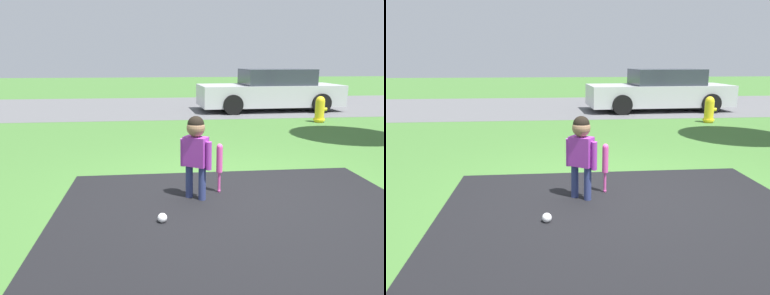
# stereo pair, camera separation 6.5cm
# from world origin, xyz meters

# --- Properties ---
(ground_plane) EXTENTS (60.00, 60.00, 0.00)m
(ground_plane) POSITION_xyz_m (0.00, 0.00, 0.00)
(ground_plane) COLOR #3D6B2D
(street_strip) EXTENTS (40.00, 6.00, 0.01)m
(street_strip) POSITION_xyz_m (0.00, 8.79, 0.00)
(street_strip) COLOR #59595B
(street_strip) RESTS_ON ground
(child) EXTENTS (0.34, 0.28, 0.98)m
(child) POSITION_xyz_m (-0.47, -0.02, 0.64)
(child) COLOR navy
(child) RESTS_ON ground
(baseball_bat) EXTENTS (0.08, 0.08, 0.62)m
(baseball_bat) POSITION_xyz_m (-0.16, 0.16, 0.40)
(baseball_bat) COLOR #E54CA5
(baseball_bat) RESTS_ON ground
(sports_ball) EXTENTS (0.10, 0.10, 0.10)m
(sports_ball) POSITION_xyz_m (-0.88, -0.65, 0.05)
(sports_ball) COLOR white
(sports_ball) RESTS_ON ground
(fire_hydrant) EXTENTS (0.33, 0.30, 0.68)m
(fire_hydrant) POSITION_xyz_m (3.38, 5.08, 0.33)
(fire_hydrant) COLOR yellow
(fire_hydrant) RESTS_ON ground
(parked_car) EXTENTS (4.50, 1.96, 1.30)m
(parked_car) POSITION_xyz_m (2.82, 7.50, 0.61)
(parked_car) COLOR #B7B7BC
(parked_car) RESTS_ON ground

